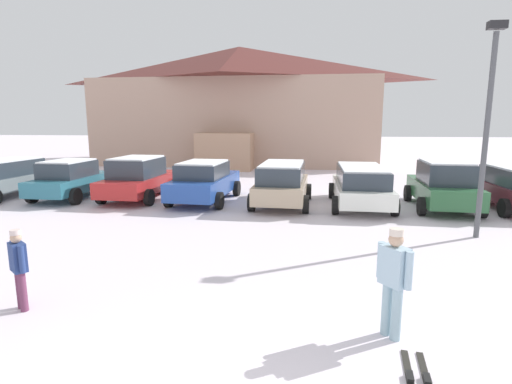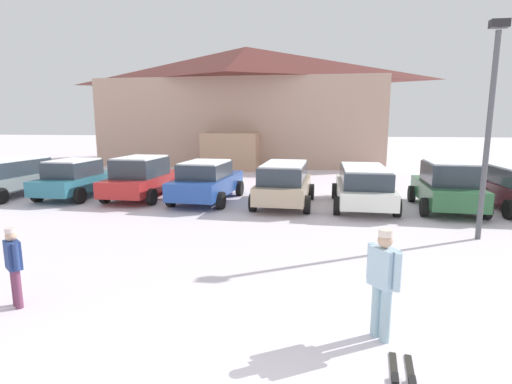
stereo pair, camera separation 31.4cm
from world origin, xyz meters
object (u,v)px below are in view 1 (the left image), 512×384
Objects in this scene: parked_green_coupe at (443,185)px; parked_teal_hatchback at (71,179)px; parked_grey_wagon at (0,177)px; parked_blue_hatchback at (204,181)px; lamp_post at (488,121)px; parked_white_suv at (361,184)px; pair_of_skis at (419,382)px; skier_teen_in_navy_coat at (19,265)px; parked_red_sedan at (139,178)px; ski_lodge at (239,105)px; parked_beige_suv at (282,182)px; skier_adult_in_blue_parka at (394,277)px.

parked_teal_hatchback is at bearing 178.71° from parked_green_coupe.
parked_grey_wagon is 1.08× the size of parked_blue_hatchback.
parked_blue_hatchback is at bearing 155.42° from lamp_post.
lamp_post is at bearing -24.58° from parked_blue_hatchback.
parked_white_suv reaches higher than pair_of_skis.
parked_blue_hatchback is 3.20× the size of skier_teen_in_navy_coat.
parked_teal_hatchback is at bearing 179.99° from parked_blue_hatchback.
parked_green_coupe is at bearing -1.75° from parked_white_suv.
parked_blue_hatchback is 11.98m from pair_of_skis.
parked_grey_wagon is at bearing 167.87° from lamp_post.
parked_white_suv is 3.34× the size of pair_of_skis.
lamp_post reaches higher than parked_red_sedan.
ski_lodge is 17.13m from parked_beige_suv.
parked_green_coupe reaches higher than parked_grey_wagon.
skier_teen_in_navy_coat is at bearing -113.14° from parked_beige_suv.
parked_white_suv is (2.93, 0.09, -0.04)m from parked_beige_suv.
ski_lodge is 4.33× the size of parked_white_suv.
parked_green_coupe reaches higher than parked_red_sedan.
parked_red_sedan is 1.07× the size of parked_green_coupe.
parked_green_coupe is at bearing 0.05° from parked_beige_suv.
lamp_post is (8.69, -3.98, 2.36)m from parked_blue_hatchback.
lamp_post reaches higher than parked_green_coupe.
ski_lodge reaches higher than parked_white_suv.
parked_blue_hatchback reaches higher than pair_of_skis.
pair_of_skis is at bearing -63.25° from parked_blue_hatchback.
parked_blue_hatchback is 1.08× the size of parked_green_coupe.
parked_beige_suv is 7.05m from lamp_post.
parked_red_sedan is (5.84, 0.51, 0.00)m from parked_grey_wagon.
parked_grey_wagon is 1.15× the size of parked_beige_suv.
skier_adult_in_blue_parka is (-3.68, -9.27, 0.07)m from parked_green_coupe.
parked_white_suv is 2.87× the size of skier_adult_in_blue_parka.
ski_lodge is 5.05× the size of parked_teal_hatchback.
parked_red_sedan is at bearing 174.24° from parked_beige_suv.
skier_adult_in_blue_parka is at bearing -33.91° from parked_grey_wagon.
parked_teal_hatchback is 2.85m from parked_red_sedan.
ski_lodge is 22.19m from lamp_post.
skier_adult_in_blue_parka reaches higher than parked_white_suv.
parked_blue_hatchback reaches higher than parked_teal_hatchback.
parked_blue_hatchback is at bearing 177.90° from parked_green_coupe.
parked_beige_suv is at bearing 102.41° from pair_of_skis.
ski_lodge reaches higher than parked_teal_hatchback.
parked_green_coupe is 2.92× the size of pair_of_skis.
lamp_post is (3.44, 5.62, 2.24)m from skier_adult_in_blue_parka.
parked_grey_wagon is 17.59m from parked_green_coupe.
lamp_post reaches higher than skier_adult_in_blue_parka.
ski_lodge reaches higher than skier_adult_in_blue_parka.
ski_lodge is at bearing 121.92° from parked_green_coupe.
lamp_post reaches higher than parked_white_suv.
ski_lodge is at bearing 103.83° from pair_of_skis.
parked_green_coupe is at bearing -2.10° from parked_blue_hatchback.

